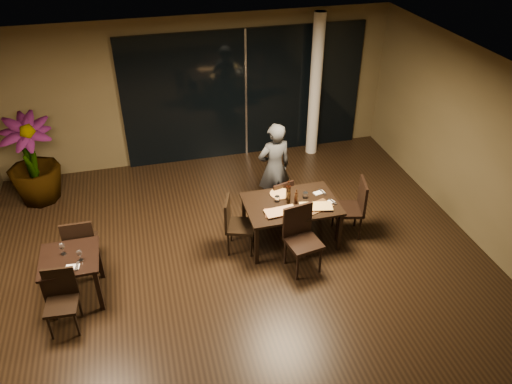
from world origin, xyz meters
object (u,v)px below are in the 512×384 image
Objects in this scene: chair_side_near at (61,297)px; potted_plant at (31,161)px; chair_main_right at (354,205)px; diner at (274,168)px; bottle_a at (289,196)px; bottle_b at (296,197)px; chair_main_far at (280,199)px; chair_side_far at (81,242)px; bottle_c at (288,190)px; chair_main_left at (235,222)px; chair_main_near at (301,235)px; main_table at (291,207)px; side_table at (71,264)px.

potted_plant is at bearing 105.61° from chair_side_near.
chair_main_right is 4.68m from chair_side_near.
diner is at bearing 33.63° from chair_side_near.
potted_plant is at bearing 150.66° from bottle_a.
chair_side_near is at bearing -164.84° from bottle_b.
chair_side_near is (-3.50, -1.54, 0.03)m from chair_main_far.
bottle_c is at bearing -178.48° from chair_side_far.
chair_main_far is at bearing 87.39° from bottle_a.
chair_main_left is 3.81× the size of bottle_b.
chair_main_right is (2.00, -0.09, 0.04)m from chair_main_left.
chair_main_near is 4.14× the size of bottle_b.
chair_main_near is 3.95× the size of bottle_a.
potted_plant is 4.71m from bottle_c.
diner is 1.00m from bottle_b.
chair_main_right is at bearing -24.74° from potted_plant.
chair_side_far is (-4.37, 0.15, -0.03)m from chair_main_right.
diner is at bearing 94.29° from bottle_b.
main_table is 1.66× the size of chair_side_near.
chair_main_left is at bearing -78.98° from chair_main_right.
chair_main_near reaches higher than side_table.
main_table is 1.52× the size of chair_side_far.
bottle_a is at bearing 78.14° from diner.
diner is at bearing 87.62° from bottle_a.
side_table is 0.52m from chair_side_near.
chair_side_far is at bearing -68.74° from potted_plant.
chair_main_right is at bearing 16.21° from chair_main_near.
chair_main_near is at bearing 73.92° from chair_main_far.
diner is (3.51, 1.97, 0.35)m from chair_side_near.
main_table and side_table have the same top height.
bottle_b is at bearing -15.77° from main_table.
chair_side_far is 0.58× the size of diner.
diner is at bearing 23.52° from side_table.
side_table is at bearing 80.92° from chair_side_near.
chair_main_near is at bearing -91.81° from bottle_c.
chair_main_left is 3.63× the size of bottle_a.
diner is at bearing -164.01° from chair_side_far.
side_table is at bearing 167.86° from chair_main_near.
bottle_b is at bearing -17.05° from bottle_a.
chair_main_right is at bearing -10.57° from bottle_c.
main_table is 1.55× the size of chair_main_left.
potted_plant is at bearing -27.55° from diner.
chair_main_left is 4.01m from potted_plant.
bottle_a is 0.78× the size of bottle_c.
bottle_a reaches higher than chair_side_near.
bottle_b is (1.00, -0.03, 0.34)m from chair_main_left.
chair_side_near reaches higher than main_table.
bottle_c reaches higher than chair_main_left.
chair_side_far is at bearing 82.63° from chair_side_near.
bottle_b is (0.09, -0.57, 0.40)m from chair_main_far.
chair_side_near is 2.66× the size of bottle_c.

